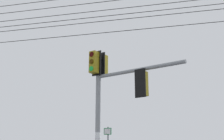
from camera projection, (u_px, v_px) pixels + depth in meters
The scene contains 2 objects.
signal_mast_assembly at pixel (110, 90), 10.70m from camera, with size 2.46×3.58×5.79m.
overhead_wire_span at pixel (125, 6), 11.79m from camera, with size 2.64×25.07×2.79m.
Camera 1 is at (10.48, 1.65, 2.09)m, focal length 43.81 mm.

